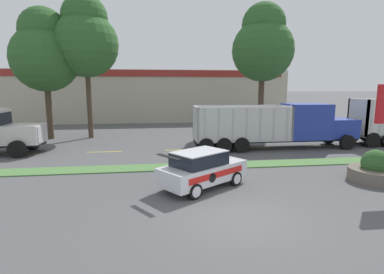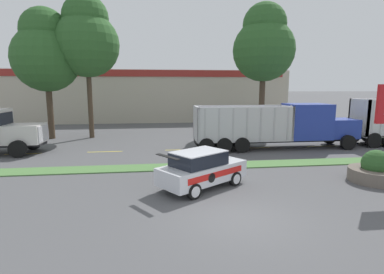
# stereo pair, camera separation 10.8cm
# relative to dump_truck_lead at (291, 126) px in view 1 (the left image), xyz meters

# --- Properties ---
(ground_plane) EXTENTS (600.00, 600.00, 0.00)m
(ground_plane) POSITION_rel_dump_truck_lead_xyz_m (-7.23, -11.26, -1.63)
(ground_plane) COLOR #515154
(grass_verge) EXTENTS (120.00, 1.46, 0.06)m
(grass_verge) POSITION_rel_dump_truck_lead_xyz_m (-7.23, -4.43, -1.60)
(grass_verge) COLOR #517F42
(grass_verge) RESTS_ON ground_plane
(centre_line_2) EXTENTS (2.40, 0.14, 0.01)m
(centre_line_2) POSITION_rel_dump_truck_lead_xyz_m (-18.89, 0.30, -1.62)
(centre_line_2) COLOR yellow
(centre_line_2) RESTS_ON ground_plane
(centre_line_3) EXTENTS (2.40, 0.14, 0.01)m
(centre_line_3) POSITION_rel_dump_truck_lead_xyz_m (-13.49, 0.30, -1.62)
(centre_line_3) COLOR yellow
(centre_line_3) RESTS_ON ground_plane
(centre_line_4) EXTENTS (2.40, 0.14, 0.01)m
(centre_line_4) POSITION_rel_dump_truck_lead_xyz_m (-8.09, 0.30, -1.62)
(centre_line_4) COLOR yellow
(centre_line_4) RESTS_ON ground_plane
(centre_line_5) EXTENTS (2.40, 0.14, 0.01)m
(centre_line_5) POSITION_rel_dump_truck_lead_xyz_m (-2.69, 0.30, -1.62)
(centre_line_5) COLOR yellow
(centre_line_5) RESTS_ON ground_plane
(centre_line_6) EXTENTS (2.40, 0.14, 0.01)m
(centre_line_6) POSITION_rel_dump_truck_lead_xyz_m (2.71, 0.30, -1.62)
(centre_line_6) COLOR yellow
(centre_line_6) RESTS_ON ground_plane
(dump_truck_lead) EXTENTS (12.13, 2.66, 3.26)m
(dump_truck_lead) POSITION_rel_dump_truck_lead_xyz_m (0.00, 0.00, 0.00)
(dump_truck_lead) COLOR black
(dump_truck_lead) RESTS_ON ground_plane
(rally_car) EXTENTS (4.34, 3.75, 1.73)m
(rally_car) POSITION_rel_dump_truck_lead_xyz_m (-7.97, -8.01, -0.76)
(rally_car) COLOR silver
(rally_car) RESTS_ON ground_plane
(stone_planter) EXTENTS (2.39, 2.39, 1.53)m
(stone_planter) POSITION_rel_dump_truck_lead_xyz_m (0.41, -8.14, -1.10)
(stone_planter) COLOR #6B6056
(stone_planter) RESTS_ON ground_plane
(store_building_backdrop) EXTENTS (37.75, 12.10, 6.59)m
(store_building_backdrop) POSITION_rel_dump_truck_lead_xyz_m (-11.46, 22.86, 1.67)
(store_building_backdrop) COLOR #BCB29E
(store_building_backdrop) RESTS_ON ground_plane
(tree_behind_left) EXTENTS (5.90, 5.90, 12.36)m
(tree_behind_left) POSITION_rel_dump_truck_lead_xyz_m (0.51, 7.80, 6.87)
(tree_behind_left) COLOR #473828
(tree_behind_left) RESTS_ON ground_plane
(tree_behind_centre) EXTENTS (5.47, 5.47, 12.12)m
(tree_behind_centre) POSITION_rel_dump_truck_lead_xyz_m (-15.60, 6.58, 6.92)
(tree_behind_centre) COLOR #473828
(tree_behind_centre) RESTS_ON ground_plane
(tree_behind_right) EXTENTS (5.54, 5.54, 10.99)m
(tree_behind_right) POSITION_rel_dump_truck_lead_xyz_m (-18.96, 6.50, 5.74)
(tree_behind_right) COLOR #473828
(tree_behind_right) RESTS_ON ground_plane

